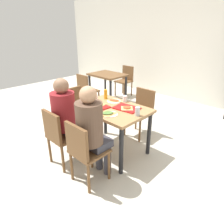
# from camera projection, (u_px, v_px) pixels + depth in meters

# --- Properties ---
(ground_plane) EXTENTS (10.00, 10.00, 0.02)m
(ground_plane) POSITION_uv_depth(u_px,v_px,m) (112.00, 150.00, 3.24)
(ground_plane) COLOR beige
(back_wall) EXTENTS (10.00, 0.10, 2.80)m
(back_wall) POSITION_uv_depth(u_px,v_px,m) (203.00, 48.00, 4.82)
(back_wall) COLOR silver
(back_wall) RESTS_ON ground_plane
(main_table) EXTENTS (1.07, 0.76, 0.75)m
(main_table) POSITION_uv_depth(u_px,v_px,m) (112.00, 114.00, 2.99)
(main_table) COLOR #9E7247
(main_table) RESTS_ON ground_plane
(chair_near_left) EXTENTS (0.40, 0.40, 0.85)m
(chair_near_left) POSITION_uv_depth(u_px,v_px,m) (59.00, 134.00, 2.71)
(chair_near_left) COLOR brown
(chair_near_left) RESTS_ON ground_plane
(chair_near_right) EXTENTS (0.40, 0.40, 0.85)m
(chair_near_right) POSITION_uv_depth(u_px,v_px,m) (84.00, 149.00, 2.36)
(chair_near_right) COLOR brown
(chair_near_right) RESTS_ON ground_plane
(chair_far_side) EXTENTS (0.40, 0.40, 0.85)m
(chair_far_side) POSITION_uv_depth(u_px,v_px,m) (141.00, 109.00, 3.55)
(chair_far_side) COLOR brown
(chair_far_side) RESTS_ON ground_plane
(chair_left_end) EXTENTS (0.40, 0.40, 0.85)m
(chair_left_end) POSITION_uv_depth(u_px,v_px,m) (76.00, 107.00, 3.63)
(chair_left_end) COLOR brown
(chair_left_end) RESTS_ON ground_plane
(person_in_red) EXTENTS (0.32, 0.42, 1.26)m
(person_in_red) POSITION_uv_depth(u_px,v_px,m) (66.00, 115.00, 2.70)
(person_in_red) COLOR #383842
(person_in_red) RESTS_ON ground_plane
(person_in_brown_jacket) EXTENTS (0.32, 0.42, 1.26)m
(person_in_brown_jacket) POSITION_uv_depth(u_px,v_px,m) (92.00, 127.00, 2.36)
(person_in_brown_jacket) COLOR #383842
(person_in_brown_jacket) RESTS_ON ground_plane
(tray_red_near) EXTENTS (0.38, 0.28, 0.02)m
(tray_red_near) POSITION_uv_depth(u_px,v_px,m) (97.00, 106.00, 2.97)
(tray_red_near) COLOR #B21414
(tray_red_near) RESTS_ON main_table
(tray_red_far) EXTENTS (0.39, 0.30, 0.02)m
(tray_red_far) POSITION_uv_depth(u_px,v_px,m) (127.00, 108.00, 2.90)
(tray_red_far) COLOR #B21414
(tray_red_far) RESTS_ON main_table
(paper_plate_center) EXTENTS (0.22, 0.22, 0.01)m
(paper_plate_center) POSITION_uv_depth(u_px,v_px,m) (114.00, 101.00, 3.19)
(paper_plate_center) COLOR white
(paper_plate_center) RESTS_ON main_table
(paper_plate_near_edge) EXTENTS (0.22, 0.22, 0.01)m
(paper_plate_near_edge) POSITION_uv_depth(u_px,v_px,m) (110.00, 114.00, 2.70)
(paper_plate_near_edge) COLOR white
(paper_plate_near_edge) RESTS_ON main_table
(pizza_slice_a) EXTENTS (0.25, 0.29, 0.02)m
(pizza_slice_a) POSITION_uv_depth(u_px,v_px,m) (97.00, 105.00, 2.99)
(pizza_slice_a) COLOR tan
(pizza_slice_a) RESTS_ON tray_red_near
(pizza_slice_b) EXTENTS (0.17, 0.18, 0.02)m
(pizza_slice_b) POSITION_uv_depth(u_px,v_px,m) (127.00, 108.00, 2.87)
(pizza_slice_b) COLOR #DBAD60
(pizza_slice_b) RESTS_ON tray_red_far
(pizza_slice_c) EXTENTS (0.26, 0.20, 0.02)m
(pizza_slice_c) POSITION_uv_depth(u_px,v_px,m) (114.00, 100.00, 3.18)
(pizza_slice_c) COLOR #DBAD60
(pizza_slice_c) RESTS_ON paper_plate_center
(pizza_slice_d) EXTENTS (0.27, 0.29, 0.02)m
(pizza_slice_d) POSITION_uv_depth(u_px,v_px,m) (108.00, 113.00, 2.70)
(pizza_slice_d) COLOR #C68C47
(pizza_slice_d) RESTS_ON paper_plate_near_edge
(plastic_cup_a) EXTENTS (0.07, 0.07, 0.10)m
(plastic_cup_a) POSITION_uv_depth(u_px,v_px,m) (125.00, 99.00, 3.16)
(plastic_cup_a) COLOR white
(plastic_cup_a) RESTS_ON main_table
(plastic_cup_b) EXTENTS (0.07, 0.07, 0.10)m
(plastic_cup_b) POSITION_uv_depth(u_px,v_px,m) (97.00, 111.00, 2.69)
(plastic_cup_b) COLOR white
(plastic_cup_b) RESTS_ON main_table
(plastic_cup_c) EXTENTS (0.07, 0.07, 0.10)m
(plastic_cup_c) POSITION_uv_depth(u_px,v_px,m) (96.00, 97.00, 3.24)
(plastic_cup_c) COLOR white
(plastic_cup_c) RESTS_ON main_table
(soda_can) EXTENTS (0.07, 0.07, 0.12)m
(soda_can) POSITION_uv_depth(u_px,v_px,m) (137.00, 111.00, 2.64)
(soda_can) COLOR #B7BCC6
(soda_can) RESTS_ON main_table
(condiment_bottle) EXTENTS (0.06, 0.06, 0.16)m
(condiment_bottle) POSITION_uv_depth(u_px,v_px,m) (106.00, 94.00, 3.28)
(condiment_bottle) COLOR orange
(condiment_bottle) RESTS_ON main_table
(foil_bundle) EXTENTS (0.10, 0.10, 0.10)m
(foil_bundle) POSITION_uv_depth(u_px,v_px,m) (91.00, 98.00, 3.20)
(foil_bundle) COLOR silver
(foil_bundle) RESTS_ON main_table
(background_table) EXTENTS (0.90, 0.70, 0.75)m
(background_table) POSITION_uv_depth(u_px,v_px,m) (108.00, 79.00, 5.17)
(background_table) COLOR brown
(background_table) RESTS_ON ground_plane
(background_chair_near) EXTENTS (0.40, 0.40, 0.85)m
(background_chair_near) POSITION_uv_depth(u_px,v_px,m) (86.00, 89.00, 4.73)
(background_chair_near) COLOR brown
(background_chair_near) RESTS_ON ground_plane
(background_chair_far) EXTENTS (0.40, 0.40, 0.85)m
(background_chair_far) POSITION_uv_depth(u_px,v_px,m) (126.00, 79.00, 5.70)
(background_chair_far) COLOR brown
(background_chair_far) RESTS_ON ground_plane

